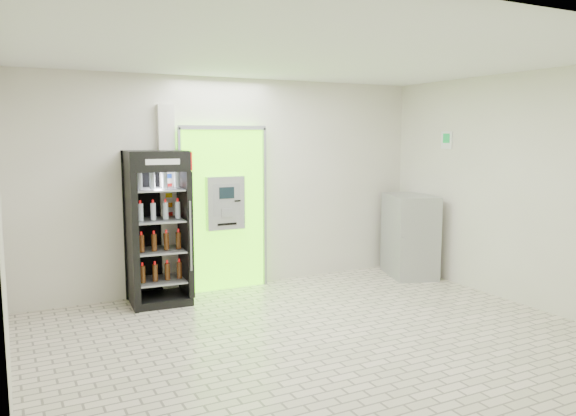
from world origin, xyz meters
TOP-DOWN VIEW (x-y plane):
  - ground at (0.00, 0.00)m, footprint 6.00×6.00m
  - room_shell at (0.00, 0.00)m, footprint 6.00×6.00m
  - atm_assembly at (-0.20, 2.41)m, footprint 1.30×0.24m
  - pillar at (-0.98, 2.45)m, footprint 0.22×0.11m
  - beverage_cooler at (-1.20, 2.16)m, footprint 0.80×0.74m
  - steel_cabinet at (2.67, 1.81)m, footprint 0.93×1.11m
  - exit_sign at (2.99, 1.40)m, footprint 0.02×0.22m

SIDE VIEW (x-z plane):
  - ground at x=0.00m, z-range 0.00..0.00m
  - steel_cabinet at x=2.67m, z-range 0.00..1.27m
  - beverage_cooler at x=-1.20m, z-range -0.04..1.96m
  - atm_assembly at x=-0.20m, z-range 0.01..2.34m
  - pillar at x=-0.98m, z-range 0.00..2.60m
  - room_shell at x=0.00m, z-range -1.16..4.84m
  - exit_sign at x=2.99m, z-range 1.99..2.25m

